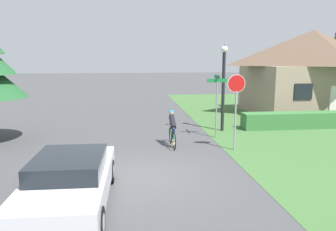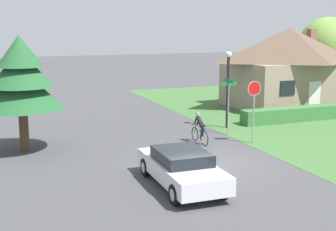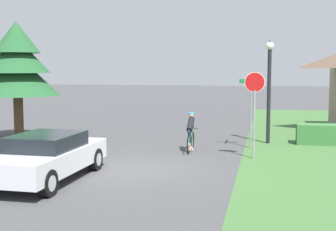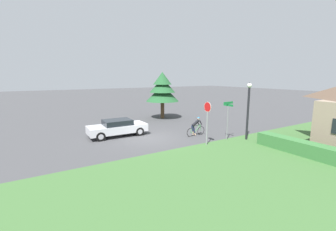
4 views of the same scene
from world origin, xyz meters
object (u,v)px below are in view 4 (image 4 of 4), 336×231
at_px(sedan_left_lane, 117,127).
at_px(street_lamp, 248,105).
at_px(stop_sign, 207,115).
at_px(conifer_tall_near, 162,89).
at_px(street_name_sign, 228,114).
at_px(cyclist, 196,127).

xyz_separation_m(sedan_left_lane, street_lamp, (5.97, 7.78, 1.89)).
height_order(stop_sign, conifer_tall_near, conifer_tall_near).
xyz_separation_m(street_lamp, street_name_sign, (-0.67, -1.33, -0.62)).
bearing_deg(cyclist, street_name_sign, -61.71).
bearing_deg(street_name_sign, sedan_left_lane, -129.36).
relative_size(stop_sign, street_name_sign, 1.05).
xyz_separation_m(sedan_left_lane, stop_sign, (5.48, 4.34, 1.40)).
height_order(stop_sign, street_lamp, street_lamp).
relative_size(sedan_left_lane, conifer_tall_near, 0.88).
bearing_deg(conifer_tall_near, cyclist, -11.03).
xyz_separation_m(cyclist, street_name_sign, (2.14, 1.20, 1.23)).
bearing_deg(sedan_left_lane, street_lamp, -36.40).
bearing_deg(sedan_left_lane, cyclist, -29.88).
xyz_separation_m(cyclist, stop_sign, (2.32, -0.91, 1.36)).
relative_size(cyclist, conifer_tall_near, 0.34).
xyz_separation_m(stop_sign, street_name_sign, (-0.18, 2.11, -0.12)).
height_order(cyclist, street_name_sign, street_name_sign).
bearing_deg(conifer_tall_near, stop_sign, -13.51).
relative_size(street_name_sign, conifer_tall_near, 0.56).
relative_size(cyclist, stop_sign, 0.59).
bearing_deg(stop_sign, conifer_tall_near, -12.65).
bearing_deg(conifer_tall_near, sedan_left_lane, -55.43).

